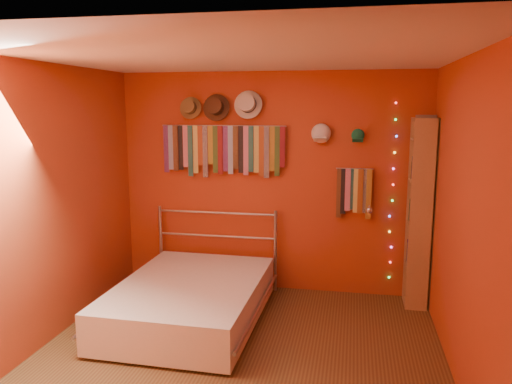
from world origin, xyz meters
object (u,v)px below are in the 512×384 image
Objects in this scene: bed at (190,300)px; bookshelf at (424,213)px; reading_lamp at (369,210)px; tie_rack at (223,148)px.

bookshelf is at bearing 21.91° from bed.
reading_lamp is 0.56m from bookshelf.
tie_rack is 1.76m from reading_lamp.
bed is at bearing -153.70° from reading_lamp.
bed is (-0.08, -1.03, -1.42)m from tie_rack.
tie_rack is 4.69× the size of reading_lamp.
reading_lamp is 0.15× the size of bookshelf.
bookshelf reaches higher than reading_lamp.
tie_rack is at bearing 175.99° from bookshelf.
tie_rack reaches higher than bed.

